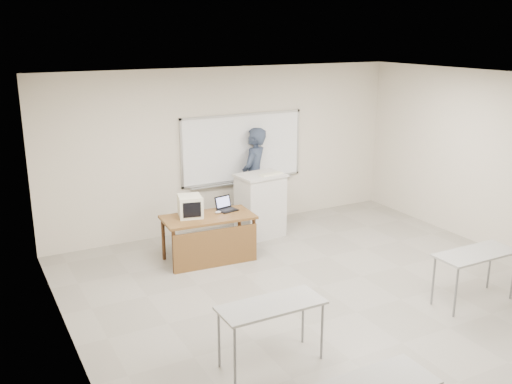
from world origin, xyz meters
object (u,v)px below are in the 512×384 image
mouse (218,212)px  podium (260,205)px  crt_monitor (190,206)px  whiteboard (242,149)px  presenter (254,177)px  instructor_desk (211,230)px  keyboard (271,174)px  laptop (226,207)px

mouse → podium: bearing=6.5°
podium → crt_monitor: bearing=-168.6°
podium → mouse: podium is taller
whiteboard → mouse: bearing=-130.3°
podium → crt_monitor: size_ratio=2.75×
podium → presenter: 0.75m
instructor_desk → podium: podium is taller
whiteboard → mouse: (-1.11, -1.31, -0.71)m
whiteboard → presenter: size_ratio=1.31×
keyboard → whiteboard: bearing=87.8°
crt_monitor → laptop: 0.66m
crt_monitor → mouse: 0.48m
instructor_desk → mouse: (0.20, 0.16, 0.22)m
laptop → presenter: size_ratio=0.16×
podium → laptop: 1.01m
instructor_desk → crt_monitor: bearing=140.3°
crt_monitor → mouse: crt_monitor is taller
instructor_desk → laptop: (0.40, 0.27, 0.26)m
instructor_desk → crt_monitor: crt_monitor is taller
crt_monitor → keyboard: size_ratio=0.95×
laptop → keyboard: keyboard is taller
mouse → presenter: bearing=22.0°
whiteboard → keyboard: (0.12, -0.89, -0.31)m
instructor_desk → laptop: 0.54m
mouse → keyboard: keyboard is taller
crt_monitor → keyboard: keyboard is taller
mouse → crt_monitor: bearing=150.2°
mouse → presenter: 1.75m
mouse → keyboard: (1.23, 0.43, 0.40)m
whiteboard → laptop: (-0.91, -1.21, -0.68)m
instructor_desk → mouse: bearing=42.8°
podium → mouse: 1.22m
laptop → keyboard: (1.03, 0.32, 0.37)m
podium → crt_monitor: 1.64m
crt_monitor → keyboard: 1.73m
presenter → crt_monitor: bearing=-8.2°
podium → crt_monitor: podium is taller
crt_monitor → mouse: size_ratio=4.02×
instructor_desk → laptop: laptop is taller
mouse → laptop: bearing=7.0°
laptop → presenter: presenter is taller
podium → whiteboard: bearing=81.9°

